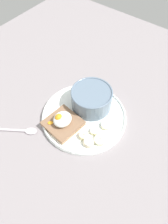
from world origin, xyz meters
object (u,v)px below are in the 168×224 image
(banana_slice_front, at_px, (95,131))
(banana_slice_right, at_px, (100,140))
(banana_slice_inner, at_px, (84,136))
(oatmeal_bowl, at_px, (92,99))
(poached_egg, at_px, (62,119))
(banana_slice_back, at_px, (89,142))
(spoon, at_px, (23,131))
(toast_slice, at_px, (63,123))
(banana_slice_left, at_px, (106,125))

(banana_slice_front, bearing_deg, banana_slice_right, 61.90)
(banana_slice_inner, bearing_deg, oatmeal_bowl, -154.28)
(poached_egg, relative_size, banana_slice_front, 1.89)
(banana_slice_back, bearing_deg, banana_slice_right, 139.79)
(banana_slice_right, height_order, spoon, banana_slice_right)
(toast_slice, bearing_deg, spoon, -45.35)
(banana_slice_inner, relative_size, spoon, 0.32)
(oatmeal_bowl, xyz_separation_m, poached_egg, (0.11, -0.02, 0.00))
(spoon, bearing_deg, banana_slice_front, 124.79)
(banana_slice_back, height_order, banana_slice_right, banana_slice_right)
(spoon, bearing_deg, banana_slice_right, 117.47)
(banana_slice_front, height_order, banana_slice_back, banana_slice_back)
(oatmeal_bowl, relative_size, banana_slice_left, 2.93)
(banana_slice_inner, bearing_deg, spoon, -60.59)
(toast_slice, relative_size, banana_slice_back, 2.53)
(poached_egg, bearing_deg, banana_slice_front, 112.79)
(poached_egg, distance_m, banana_slice_inner, 0.08)
(oatmeal_bowl, xyz_separation_m, banana_slice_right, (0.09, 0.10, -0.02))
(banana_slice_front, xyz_separation_m, banana_slice_left, (-0.04, 0.01, -0.00))
(toast_slice, height_order, banana_slice_left, toast_slice)
(toast_slice, xyz_separation_m, banana_slice_front, (-0.04, 0.09, -0.00))
(oatmeal_bowl, distance_m, toast_slice, 0.12)
(banana_slice_front, xyz_separation_m, banana_slice_inner, (0.03, -0.02, 0.00))
(oatmeal_bowl, distance_m, banana_slice_left, 0.09)
(banana_slice_front, distance_m, banana_slice_left, 0.04)
(poached_egg, bearing_deg, banana_slice_back, 88.48)
(banana_slice_back, bearing_deg, toast_slice, -92.14)
(poached_egg, distance_m, spoon, 0.12)
(toast_slice, xyz_separation_m, banana_slice_inner, (-0.01, 0.07, -0.00))
(toast_slice, distance_m, poached_egg, 0.02)
(toast_slice, bearing_deg, banana_slice_front, 112.49)
(poached_egg, bearing_deg, banana_slice_inner, 94.67)
(oatmeal_bowl, distance_m, banana_slice_right, 0.13)
(banana_slice_front, height_order, banana_slice_left, banana_slice_front)
(oatmeal_bowl, bearing_deg, spoon, -28.82)
(banana_slice_front, bearing_deg, banana_slice_left, 158.21)
(banana_slice_inner, bearing_deg, toast_slice, -86.05)
(banana_slice_back, distance_m, banana_slice_right, 0.03)
(spoon, bearing_deg, oatmeal_bowl, 151.18)
(banana_slice_front, xyz_separation_m, banana_slice_right, (0.02, 0.03, 0.00))
(banana_slice_left, xyz_separation_m, banana_slice_inner, (0.07, -0.03, 0.00))
(banana_slice_right, bearing_deg, banana_slice_front, -118.10)
(banana_slice_right, xyz_separation_m, banana_slice_inner, (0.02, -0.04, -0.00))
(oatmeal_bowl, bearing_deg, poached_egg, -11.71)
(banana_slice_right, distance_m, spoon, 0.23)
(banana_slice_left, bearing_deg, spoon, -50.16)
(toast_slice, distance_m, banana_slice_right, 0.12)
(oatmeal_bowl, height_order, banana_slice_back, oatmeal_bowl)
(poached_egg, height_order, spoon, poached_egg)
(poached_egg, relative_size, banana_slice_right, 1.75)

